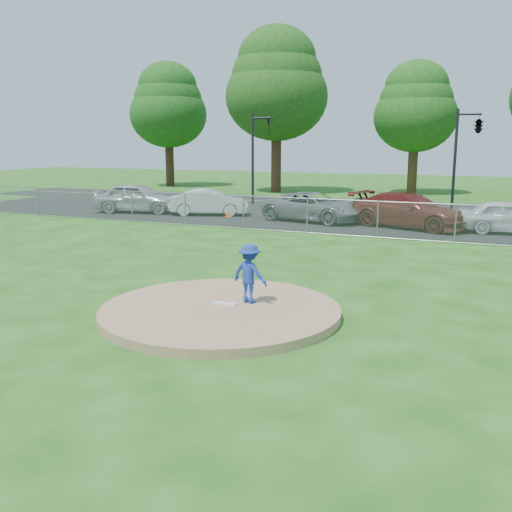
# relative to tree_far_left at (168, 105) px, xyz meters

# --- Properties ---
(ground) EXTENTS (120.00, 120.00, 0.00)m
(ground) POSITION_rel_tree_far_left_xyz_m (22.00, -23.00, -7.06)
(ground) COLOR #194D10
(ground) RESTS_ON ground
(pitchers_mound) EXTENTS (5.40, 5.40, 0.20)m
(pitchers_mound) POSITION_rel_tree_far_left_xyz_m (22.00, -33.00, -6.96)
(pitchers_mound) COLOR #997554
(pitchers_mound) RESTS_ON ground
(pitching_rubber) EXTENTS (0.60, 0.15, 0.04)m
(pitching_rubber) POSITION_rel_tree_far_left_xyz_m (22.00, -32.80, -6.84)
(pitching_rubber) COLOR white
(pitching_rubber) RESTS_ON pitchers_mound
(chain_link_fence) EXTENTS (40.00, 0.06, 1.50)m
(chain_link_fence) POSITION_rel_tree_far_left_xyz_m (22.00, -21.00, -6.31)
(chain_link_fence) COLOR gray
(chain_link_fence) RESTS_ON ground
(parking_lot) EXTENTS (50.00, 8.00, 0.01)m
(parking_lot) POSITION_rel_tree_far_left_xyz_m (22.00, -16.50, -7.05)
(parking_lot) COLOR black
(parking_lot) RESTS_ON ground
(street) EXTENTS (60.00, 7.00, 0.01)m
(street) POSITION_rel_tree_far_left_xyz_m (22.00, -9.00, -7.06)
(street) COLOR black
(street) RESTS_ON ground
(tree_far_left) EXTENTS (6.72, 6.72, 10.74)m
(tree_far_left) POSITION_rel_tree_far_left_xyz_m (0.00, 0.00, 0.00)
(tree_far_left) COLOR #331D12
(tree_far_left) RESTS_ON ground
(tree_left) EXTENTS (7.84, 7.84, 12.53)m
(tree_left) POSITION_rel_tree_far_left_xyz_m (11.00, -2.00, 1.18)
(tree_left) COLOR #3A2115
(tree_left) RESTS_ON ground
(tree_center) EXTENTS (6.16, 6.16, 9.84)m
(tree_center) POSITION_rel_tree_far_left_xyz_m (21.00, 1.00, -0.59)
(tree_center) COLOR #3C2715
(tree_center) RESTS_ON ground
(traffic_signal_left) EXTENTS (1.28, 0.20, 5.60)m
(traffic_signal_left) POSITION_rel_tree_far_left_xyz_m (13.24, -11.00, -3.70)
(traffic_signal_left) COLOR black
(traffic_signal_left) RESTS_ON ground
(traffic_signal_center) EXTENTS (1.42, 2.48, 5.60)m
(traffic_signal_center) POSITION_rel_tree_far_left_xyz_m (25.97, -11.00, -2.45)
(traffic_signal_center) COLOR black
(traffic_signal_center) RESTS_ON ground
(pitcher) EXTENTS (0.97, 0.67, 1.37)m
(pitcher) POSITION_rel_tree_far_left_xyz_m (22.46, -32.41, -6.17)
(pitcher) COLOR #1C3A9A
(pitcher) RESTS_ON pitchers_mound
(traffic_cone) EXTENTS (0.32, 0.32, 0.61)m
(traffic_cone) POSITION_rel_tree_far_left_xyz_m (14.46, -17.38, -6.74)
(traffic_cone) COLOR orange
(traffic_cone) RESTS_ON parking_lot
(parked_car_silver) EXTENTS (5.08, 2.97, 1.62)m
(parked_car_silver) POSITION_rel_tree_far_left_xyz_m (8.99, -17.71, -6.24)
(parked_car_silver) COLOR #ACACB0
(parked_car_silver) RESTS_ON parking_lot
(parked_car_white) EXTENTS (4.41, 2.81, 1.37)m
(parked_car_white) POSITION_rel_tree_far_left_xyz_m (13.20, -17.17, -6.36)
(parked_car_white) COLOR silver
(parked_car_white) RESTS_ON parking_lot
(parked_car_gray) EXTENTS (5.45, 3.34, 1.41)m
(parked_car_gray) POSITION_rel_tree_far_left_xyz_m (19.05, -17.25, -6.34)
(parked_car_gray) COLOR slate
(parked_car_gray) RESTS_ON parking_lot
(parked_car_darkred) EXTENTS (5.86, 3.83, 1.58)m
(parked_car_darkred) POSITION_rel_tree_far_left_xyz_m (23.71, -17.57, -6.26)
(parked_car_darkred) COLOR maroon
(parked_car_darkred) RESTS_ON parking_lot
(parked_car_pearl) EXTENTS (4.35, 2.05, 1.44)m
(parked_car_pearl) POSITION_rel_tree_far_left_xyz_m (27.96, -17.59, -6.33)
(parked_car_pearl) COLOR silver
(parked_car_pearl) RESTS_ON parking_lot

